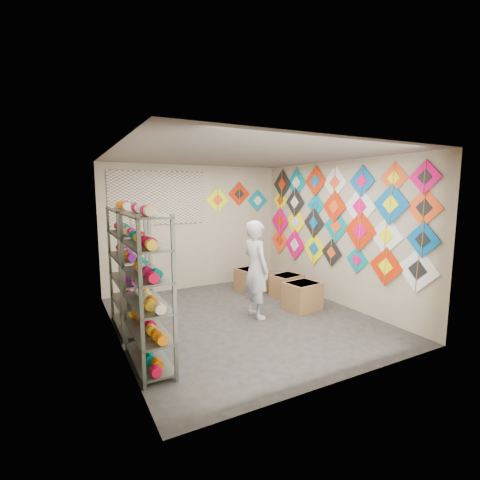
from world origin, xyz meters
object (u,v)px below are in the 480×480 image
shelf_rack_back (127,269)px  carton_a (302,296)px  shopkeeper (256,269)px  carton_c (251,281)px  carton_b (287,286)px  shelf_rack_front (147,290)px

shelf_rack_back → carton_a: 3.09m
shelf_rack_back → shopkeeper: (2.02, -0.47, -0.12)m
carton_a → carton_c: 1.40m
carton_a → carton_b: 0.75m
shopkeeper → carton_a: (0.95, -0.07, -0.58)m
shelf_rack_back → carton_b: (3.14, 0.19, -0.72)m
shopkeeper → carton_c: shopkeeper is taller
shelf_rack_back → carton_c: shelf_rack_back is taller
carton_c → shelf_rack_front: bearing=-150.4°
shelf_rack_back → carton_c: bearing=17.3°
carton_a → carton_b: carton_a is taller
shelf_rack_front → carton_b: shelf_rack_front is taller
carton_b → shopkeeper: bearing=-161.3°
shelf_rack_back → shopkeeper: size_ratio=1.14×
carton_b → carton_c: carton_c is taller
shelf_rack_front → carton_c: 3.49m
shelf_rack_front → shelf_rack_back: same height
shelf_rack_front → carton_a: 3.14m
shelf_rack_front → carton_a: bearing=14.4°
carton_a → carton_c: carton_c is taller
carton_b → shelf_rack_back: bearing=171.7°
shopkeeper → carton_a: size_ratio=2.80×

